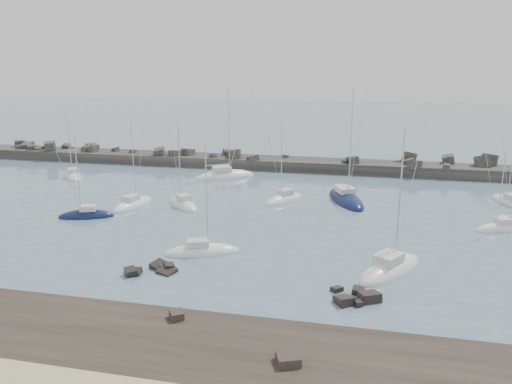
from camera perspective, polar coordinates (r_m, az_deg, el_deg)
ground at (r=54.06m, az=-3.70°, el=-5.53°), size 400.00×400.00×0.00m
rock_shelf at (r=35.62m, az=-14.20°, el=-17.40°), size 140.00×12.28×1.93m
rock_cluster_near at (r=47.29m, az=-11.35°, el=-8.75°), size 4.69×3.91×1.40m
rock_cluster_far at (r=41.83m, az=11.14°, el=-11.93°), size 4.30×3.85×1.53m
breakwater at (r=91.29m, az=-1.73°, el=3.12°), size 115.00×7.61×5.40m
sailboat_1 at (r=88.41m, az=-20.17°, el=1.70°), size 6.89×7.66×12.53m
sailboat_2 at (r=65.14m, az=-18.83°, el=-2.63°), size 7.04×4.21×10.83m
sailboat_3 at (r=68.41m, az=-13.88°, el=-1.45°), size 3.90×7.95×12.14m
sailboat_4 at (r=82.78m, az=-3.59°, el=1.76°), size 10.25×8.36×16.15m
sailboat_5 at (r=67.18m, az=-8.34°, el=-1.45°), size 6.83×6.98×11.98m
sailboat_6 at (r=68.84m, az=3.22°, el=-0.92°), size 5.75×7.40×11.73m
sailboat_7 at (r=47.83m, az=15.09°, el=-8.61°), size 7.33×9.17×14.51m
sailboat_8 at (r=69.78m, az=10.22°, el=-0.92°), size 7.06×11.08×16.72m
sailboat_9 at (r=63.50m, az=26.12°, el=-3.82°), size 6.33×4.10×9.82m
sailboat_10 at (r=75.53m, az=27.03°, el=-1.14°), size 5.14×7.52×11.52m
sailboat_13 at (r=50.69m, az=-6.22°, el=-6.84°), size 7.86×4.97×11.94m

